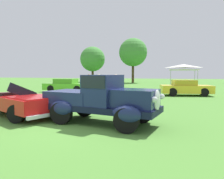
# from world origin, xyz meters

# --- Properties ---
(ground_plane) EXTENTS (120.00, 120.00, 0.00)m
(ground_plane) POSITION_xyz_m (0.00, 0.00, 0.00)
(ground_plane) COLOR #4C8433
(feature_pickup_truck) EXTENTS (4.32, 2.43, 1.70)m
(feature_pickup_truck) POSITION_xyz_m (0.76, 0.59, 0.86)
(feature_pickup_truck) COLOR black
(feature_pickup_truck) RESTS_ON ground_plane
(neighbor_convertible) EXTENTS (4.51, 3.27, 1.40)m
(neighbor_convertible) POSITION_xyz_m (-2.88, 0.99, 0.58)
(neighbor_convertible) COLOR red
(neighbor_convertible) RESTS_ON ground_plane
(show_car_lime) EXTENTS (4.39, 1.82, 1.22)m
(show_car_lime) POSITION_xyz_m (-6.21, 11.36, 0.60)
(show_car_lime) COLOR #60C62D
(show_car_lime) RESTS_ON ground_plane
(show_car_yellow) EXTENTS (4.07, 2.33, 1.22)m
(show_car_yellow) POSITION_xyz_m (4.27, 10.98, 0.60)
(show_car_yellow) COLOR yellow
(show_car_yellow) RESTS_ON ground_plane
(spectator_near_truck) EXTENTS (0.46, 0.38, 1.69)m
(spectator_near_truck) POSITION_xyz_m (-1.35, 6.42, 0.91)
(spectator_near_truck) COLOR #7F7056
(spectator_near_truck) RESTS_ON ground_plane
(spectator_between_cars) EXTENTS (0.36, 0.46, 1.69)m
(spectator_between_cars) POSITION_xyz_m (-0.07, 5.81, 0.91)
(spectator_between_cars) COLOR #283351
(spectator_between_cars) RESTS_ON ground_plane
(spectator_by_row) EXTENTS (0.45, 0.33, 1.69)m
(spectator_by_row) POSITION_xyz_m (-2.22, 6.93, 0.91)
(spectator_by_row) COLOR #9E998E
(spectator_by_row) RESTS_ON ground_plane
(canopy_tent_left_field) EXTENTS (2.92, 2.92, 2.71)m
(canopy_tent_left_field) POSITION_xyz_m (4.46, 17.56, 2.42)
(canopy_tent_left_field) COLOR #B7B7BC
(canopy_tent_left_field) RESTS_ON ground_plane
(treeline_far_left) EXTENTS (4.77, 4.77, 6.84)m
(treeline_far_left) POSITION_xyz_m (-11.41, 31.81, 4.43)
(treeline_far_left) COLOR #47331E
(treeline_far_left) RESTS_ON ground_plane
(treeline_mid_left) EXTENTS (5.06, 5.06, 8.01)m
(treeline_mid_left) POSITION_xyz_m (-3.40, 31.27, 5.46)
(treeline_mid_left) COLOR #47331E
(treeline_mid_left) RESTS_ON ground_plane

